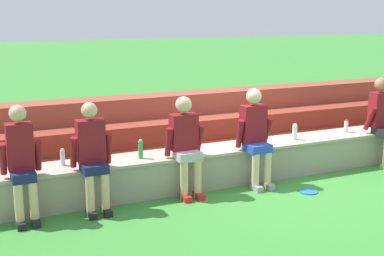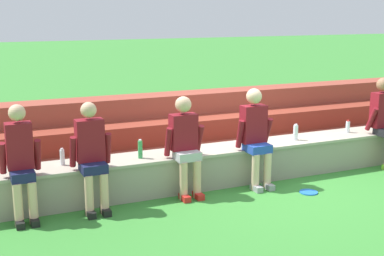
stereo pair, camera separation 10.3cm
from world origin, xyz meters
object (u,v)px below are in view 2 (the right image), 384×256
(plastic_cup_middle, at_px, (259,139))
(person_right_of_center, at_px, (256,134))
(water_bottle_center_gap, at_px, (140,149))
(person_center, at_px, (185,142))
(person_left_of_center, at_px, (92,154))
(person_far_left, at_px, (21,160))
(water_bottle_mid_right, at_px, (296,132))
(water_bottle_mid_left, at_px, (348,127))
(water_bottle_near_right, at_px, (62,157))
(frisbee, at_px, (309,192))

(plastic_cup_middle, bearing_deg, person_right_of_center, -127.98)
(water_bottle_center_gap, bearing_deg, person_center, -23.29)
(water_bottle_center_gap, relative_size, plastic_cup_middle, 2.51)
(person_left_of_center, bearing_deg, person_far_left, 178.63)
(person_center, bearing_deg, person_right_of_center, -1.82)
(person_left_of_center, bearing_deg, person_center, 1.78)
(person_right_of_center, height_order, plastic_cup_middle, person_right_of_center)
(person_center, height_order, person_right_of_center, person_right_of_center)
(water_bottle_mid_right, xyz_separation_m, water_bottle_mid_left, (1.11, 0.08, -0.02))
(person_left_of_center, height_order, plastic_cup_middle, person_left_of_center)
(person_left_of_center, distance_m, water_bottle_near_right, 0.50)
(water_bottle_mid_right, bearing_deg, person_far_left, -176.29)
(person_left_of_center, distance_m, water_bottle_mid_left, 4.45)
(water_bottle_mid_left, bearing_deg, water_bottle_near_right, 179.90)
(plastic_cup_middle, distance_m, frisbee, 1.17)
(person_far_left, height_order, person_center, person_far_left)
(person_right_of_center, relative_size, frisbee, 5.57)
(person_right_of_center, height_order, water_bottle_center_gap, person_right_of_center)
(person_center, bearing_deg, plastic_cup_middle, 13.64)
(plastic_cup_middle, bearing_deg, person_center, -166.36)
(water_bottle_center_gap, bearing_deg, person_right_of_center, -9.56)
(person_left_of_center, relative_size, person_center, 1.01)
(person_right_of_center, bearing_deg, water_bottle_mid_right, 17.55)
(water_bottle_near_right, height_order, water_bottle_center_gap, water_bottle_center_gap)
(water_bottle_center_gap, xyz_separation_m, plastic_cup_middle, (1.97, 0.09, -0.07))
(frisbee, bearing_deg, plastic_cup_middle, 104.13)
(person_far_left, xyz_separation_m, water_bottle_mid_left, (5.30, 0.36, -0.13))
(water_bottle_mid_right, height_order, water_bottle_center_gap, water_bottle_center_gap)
(water_bottle_mid_right, bearing_deg, water_bottle_near_right, 178.54)
(person_right_of_center, relative_size, water_bottle_mid_left, 6.78)
(water_bottle_mid_right, xyz_separation_m, plastic_cup_middle, (-0.61, 0.09, -0.07))
(water_bottle_near_right, distance_m, frisbee, 3.47)
(water_bottle_near_right, relative_size, water_bottle_center_gap, 0.86)
(person_right_of_center, xyz_separation_m, plastic_cup_middle, (0.29, 0.37, -0.19))
(person_left_of_center, distance_m, person_right_of_center, 2.42)
(person_right_of_center, bearing_deg, person_center, 178.18)
(person_left_of_center, height_order, frisbee, person_left_of_center)
(person_right_of_center, distance_m, water_bottle_center_gap, 1.70)
(person_left_of_center, bearing_deg, water_bottle_mid_right, 5.02)
(water_bottle_center_gap, distance_m, frisbee, 2.48)
(person_left_of_center, xyz_separation_m, water_bottle_mid_left, (4.44, 0.38, -0.12))
(water_bottle_center_gap, bearing_deg, water_bottle_mid_left, 1.36)
(water_bottle_near_right, relative_size, frisbee, 0.89)
(person_center, bearing_deg, water_bottle_center_gap, 156.71)
(person_far_left, relative_size, plastic_cup_middle, 13.53)
(water_bottle_near_right, distance_m, water_bottle_mid_left, 4.74)
(person_far_left, height_order, person_left_of_center, person_far_left)
(person_far_left, distance_m, person_left_of_center, 0.86)
(plastic_cup_middle, bearing_deg, person_left_of_center, -172.05)
(person_center, xyz_separation_m, water_bottle_center_gap, (-0.58, 0.25, -0.10))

